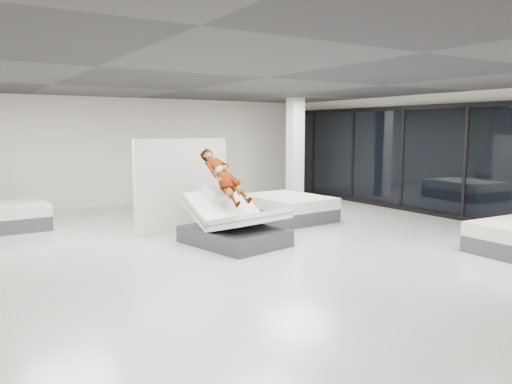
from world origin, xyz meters
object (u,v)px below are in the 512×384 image
Objects in this scene: divider_panel at (182,185)px; flat_bed_right_far at (287,208)px; hero_bed at (234,226)px; person at (224,186)px; remote at (244,194)px; column at (295,152)px.

flat_bed_right_far is (2.85, -0.02, -0.74)m from divider_panel.
hero_bed is 0.95× the size of divider_panel.
flat_bed_right_far is at bearing -6.21° from divider_panel.
divider_panel is 2.94m from flat_bed_right_far.
person is 0.44m from remote.
hero_bed is at bearing -145.87° from flat_bed_right_far.
column is at bearing 41.24° from hero_bed.
flat_bed_right_far is 2.95m from column.
divider_panel reaches higher than remote.
divider_panel is at bearing -156.50° from column.
divider_panel reaches higher than flat_bed_right_far.
remote is at bearing -77.38° from divider_panel.
divider_panel is at bearing 101.42° from hero_bed.
column reaches higher than divider_panel.
flat_bed_right_far is 0.71× the size of column.
hero_bed is 5.75m from column.
column is at bearing 49.37° from flat_bed_right_far.
column reaches higher than remote.
person is at bearing 101.19° from hero_bed.
column is (4.22, 3.70, 1.23)m from hero_bed.
divider_panel is at bearing 97.23° from remote.
person is 5.48m from column.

